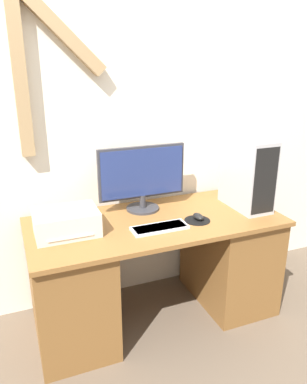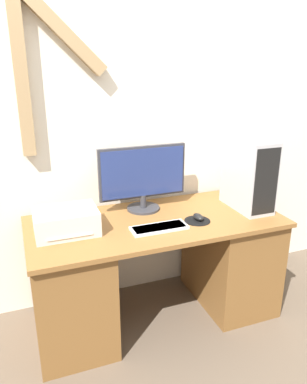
% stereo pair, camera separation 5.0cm
% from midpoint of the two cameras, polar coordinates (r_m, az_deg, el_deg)
% --- Properties ---
extents(ground_plane, '(12.00, 12.00, 0.00)m').
position_cam_midpoint_polar(ground_plane, '(2.60, 3.16, -22.76)').
color(ground_plane, brown).
extents(wall_back, '(6.40, 0.13, 2.70)m').
position_cam_midpoint_polar(wall_back, '(2.70, -3.95, 11.26)').
color(wall_back, silver).
rests_on(wall_back, ground_plane).
extents(desk, '(1.67, 0.75, 0.75)m').
position_cam_midpoint_polar(desk, '(2.65, -0.18, -11.43)').
color(desk, brown).
rests_on(desk, ground_plane).
extents(monitor, '(0.62, 0.23, 0.45)m').
position_cam_midpoint_polar(monitor, '(2.57, -2.29, 2.46)').
color(monitor, '#333338').
rests_on(monitor, desk).
extents(keyboard, '(0.36, 0.14, 0.02)m').
position_cam_midpoint_polar(keyboard, '(2.34, 0.33, -5.46)').
color(keyboard, silver).
rests_on(keyboard, desk).
extents(mousepad, '(0.17, 0.17, 0.00)m').
position_cam_midpoint_polar(mousepad, '(2.48, 6.11, -4.32)').
color(mousepad, black).
rests_on(mousepad, desk).
extents(mouse, '(0.06, 0.10, 0.04)m').
position_cam_midpoint_polar(mouse, '(2.48, 6.26, -3.74)').
color(mouse, black).
rests_on(mouse, mousepad).
extents(computer_tower, '(0.20, 0.40, 0.50)m').
position_cam_midpoint_polar(computer_tower, '(2.69, 13.61, 2.76)').
color(computer_tower, '#B2B2B7').
rests_on(computer_tower, desk).
extents(printer, '(0.38, 0.28, 0.15)m').
position_cam_midpoint_polar(printer, '(2.32, -13.74, -4.54)').
color(printer, beige).
rests_on(printer, desk).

